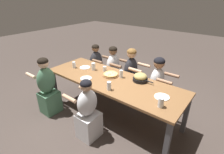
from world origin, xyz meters
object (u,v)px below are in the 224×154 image
diner_far_left (96,69)px  drinking_glass_e (74,65)px  pizza_board_main (111,74)px  drinking_glass_b (161,102)px  diner_near_center (88,113)px  cocktail_glass_blue (105,69)px  empty_plate_a (85,67)px  diner_far_midright (156,87)px  empty_plate_c (86,78)px  diner_near_left (48,88)px  diner_far_center (131,78)px  drinking_glass_a (93,67)px  diner_far_midleft (113,73)px  empty_plate_b (162,97)px  drinking_glass_d (109,86)px  drinking_glass_c (121,74)px  skillet_bowl (140,78)px

diner_far_left → drinking_glass_e: bearing=5.4°
pizza_board_main → drinking_glass_b: size_ratio=2.11×
drinking_glass_b → diner_near_center: size_ratio=0.13×
cocktail_glass_blue → empty_plate_a: bearing=-164.9°
pizza_board_main → drinking_glass_b: drinking_glass_b is taller
drinking_glass_b → diner_far_midright: size_ratio=0.12×
empty_plate_c → diner_near_left: bearing=-148.0°
drinking_glass_b → diner_far_center: size_ratio=0.12×
drinking_glass_e → drinking_glass_b: bearing=-5.2°
diner_far_midright → empty_plate_c: bearing=-45.7°
drinking_glass_a → diner_far_midleft: diner_far_midleft is taller
drinking_glass_e → diner_near_center: 1.23m
drinking_glass_a → drinking_glass_e: drinking_glass_a is taller
diner_near_center → empty_plate_b: bearing=-53.4°
empty_plate_b → empty_plate_c: (-1.34, -0.26, 0.00)m
diner_far_midright → drinking_glass_e: bearing=-64.3°
cocktail_glass_blue → diner_far_midright: diner_far_midright is taller
drinking_glass_d → diner_far_midleft: (-0.69, 0.99, -0.33)m
drinking_glass_b → diner_near_center: bearing=-156.3°
drinking_glass_e → diner_far_midleft: diner_far_midleft is taller
drinking_glass_a → diner_far_left: bearing=129.3°
pizza_board_main → cocktail_glass_blue: cocktail_glass_blue is taller
drinking_glass_e → diner_far_midleft: 0.92m
drinking_glass_e → diner_far_midright: bearing=25.7°
empty_plate_c → diner_far_midright: diner_far_midright is taller
pizza_board_main → diner_far_center: bearing=81.2°
drinking_glass_a → diner_far_center: 0.83m
diner_far_midleft → diner_near_left: size_ratio=1.00×
drinking_glass_e → diner_near_left: bearing=-98.6°
drinking_glass_e → diner_far_midleft: (0.45, 0.73, -0.32)m
pizza_board_main → drinking_glass_c: bearing=17.9°
pizza_board_main → diner_far_left: bearing=148.0°
drinking_glass_a → diner_far_midleft: bearing=84.2°
empty_plate_a → drinking_glass_a: 0.23m
empty_plate_a → diner_near_center: diner_near_center is taller
drinking_glass_d → empty_plate_b: bearing=22.6°
skillet_bowl → diner_near_center: 1.08m
drinking_glass_d → diner_near_center: diner_near_center is taller
drinking_glass_c → diner_near_left: diner_near_left is taller
empty_plate_a → diner_near_center: bearing=-42.5°
drinking_glass_e → diner_near_center: diner_near_center is taller
empty_plate_c → drinking_glass_c: size_ratio=1.41×
diner_far_left → diner_far_midright: bearing=90.0°
drinking_glass_d → diner_near_left: 1.33m
empty_plate_a → drinking_glass_a: size_ratio=1.46×
diner_near_left → empty_plate_a: bearing=-19.6°
diner_far_center → empty_plate_b: bearing=55.4°
skillet_bowl → diner_near_center: size_ratio=0.36×
empty_plate_c → drinking_glass_e: drinking_glass_e is taller
diner_far_midleft → empty_plate_c: bearing=6.7°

